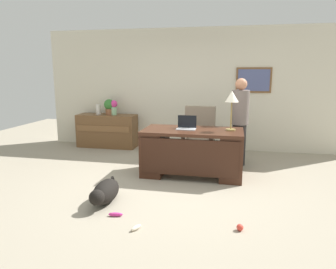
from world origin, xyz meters
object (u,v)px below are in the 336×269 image
credenza (107,131)px  desk_lamp (232,99)px  armchair (199,137)px  dog_lying (105,192)px  vase_empty (98,109)px  dog_toy_plush (116,214)px  dog_toy_ball (240,227)px  desk (192,151)px  person_standing (240,121)px  potted_plant (109,106)px  laptop (187,126)px  dog_toy_bone (136,228)px  vase_with_flowers (114,107)px

credenza → desk_lamp: size_ratio=2.11×
armchair → dog_lying: armchair is taller
vase_empty → dog_toy_plush: (1.73, -3.43, -0.85)m
credenza → dog_toy_ball: 4.62m
desk → vase_empty: (-2.43, 1.67, 0.45)m
person_standing → dog_toy_ball: size_ratio=21.23×
credenza → vase_empty: size_ratio=5.95×
dog_lying → potted_plant: bearing=110.8°
armchair → vase_empty: armchair is taller
credenza → potted_plant: bearing=1.1°
desk → laptop: bearing=145.4°
desk → laptop: size_ratio=5.21×
credenza → person_standing: person_standing is taller
laptop → vase_empty: laptop is taller
vase_empty → dog_toy_bone: vase_empty is taller
vase_with_flowers → vase_empty: bearing=180.0°
laptop → vase_empty: 2.82m
potted_plant → armchair: bearing=-19.2°
armchair → dog_toy_plush: bearing=-105.0°
credenza → dog_toy_ball: size_ratio=17.86×
credenza → potted_plant: (0.07, 0.00, 0.58)m
desk → dog_lying: size_ratio=2.10×
credenza → vase_empty: 0.54m
dog_lying → vase_empty: 3.48m
vase_with_flowers → vase_empty: (-0.38, 0.00, -0.07)m
desk_lamp → armchair: bearing=126.8°
armchair → person_standing: (0.77, -0.10, 0.36)m
dog_lying → desk_lamp: desk_lamp is taller
person_standing → dog_lying: 2.92m
credenza → person_standing: 3.16m
potted_plant → dog_toy_plush: 3.84m
laptop → potted_plant: (-2.05, 1.60, 0.12)m
credenza → vase_with_flowers: bearing=0.4°
dog_lying → potted_plant: (-1.17, 3.08, 0.81)m
dog_toy_ball → dog_toy_bone: (-1.14, -0.22, -0.01)m
dog_toy_ball → desk: bearing=113.5°
person_standing → laptop: bearing=-140.3°
desk_lamp → dog_toy_plush: size_ratio=3.65×
credenza → armchair: 2.37m
credenza → vase_empty: (-0.20, 0.00, 0.50)m
vase_empty → potted_plant: 0.29m
dog_lying → dog_toy_plush: bearing=-51.1°
dog_lying → dog_toy_plush: size_ratio=4.47×
armchair → dog_toy_plush: armchair is taller
vase_with_flowers → person_standing: bearing=-16.9°
person_standing → vase_with_flowers: bearing=163.1°
armchair → laptop: size_ratio=3.35×
armchair → person_standing: person_standing is taller
credenza → laptop: bearing=-37.0°
desk → dog_toy_bone: desk is taller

